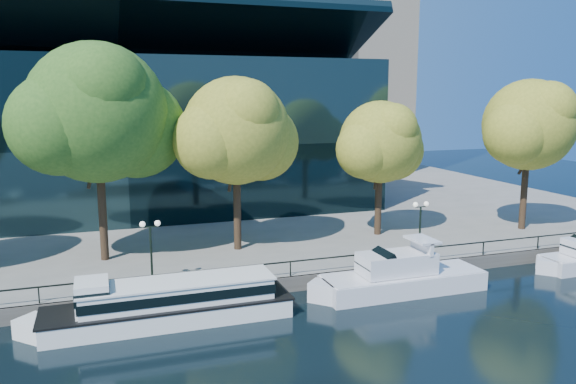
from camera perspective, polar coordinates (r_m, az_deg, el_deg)
name	(u,v)px	position (r m, az deg, el deg)	size (l,w,h in m)	color
ground	(226,319)	(32.96, -6.28, -12.69)	(160.00, 160.00, 0.00)	black
promenade	(157,199)	(67.54, -13.12, -0.71)	(90.00, 67.08, 1.00)	slate
railing	(214,270)	(35.29, -7.52, -7.82)	(88.20, 0.08, 0.99)	black
convention_building	(120,134)	(61.73, -16.67, 5.65)	(50.00, 24.57, 21.43)	black
tour_boat	(163,302)	(32.61, -12.56, -10.85)	(14.98, 3.34, 2.84)	white
cruiser_near	(397,277)	(37.08, 11.00, -8.45)	(11.93, 3.07, 3.46)	silver
tree_2	(100,116)	(40.71, -18.55, 7.35)	(12.01, 9.85, 15.19)	black
tree_3	(238,133)	(41.67, -5.06, 5.97)	(9.95, 8.16, 12.96)	black
tree_4	(382,144)	(46.81, 9.50, 4.84)	(8.44, 6.92, 11.15)	black
tree_5	(531,127)	(52.28, 23.44, 6.09)	(9.67, 7.93, 12.94)	black
lamp_1	(151,238)	(35.44, -13.79, -4.52)	(1.26, 0.36, 4.03)	black
lamp_2	(420,216)	(41.54, 13.31, -2.39)	(1.26, 0.36, 4.03)	black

